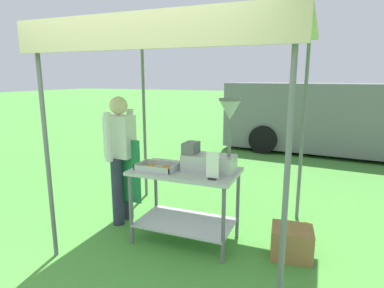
{
  "coord_description": "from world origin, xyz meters",
  "views": [
    {
      "loc": [
        1.52,
        -2.03,
        1.84
      ],
      "look_at": [
        0.18,
        1.29,
        1.09
      ],
      "focal_mm": 30.07,
      "sensor_mm": 36.0,
      "label": 1
    }
  ],
  "objects_px": {
    "supply_crate": "(292,242)",
    "donut_cart": "(185,190)",
    "stall_canopy": "(188,39)",
    "donut_fryer": "(213,148)",
    "menu_sign": "(212,168)",
    "van_grey": "(343,117)",
    "vendor": "(121,153)",
    "donut_tray": "(157,168)"
  },
  "relations": [
    {
      "from": "donut_cart",
      "to": "donut_fryer",
      "type": "bearing_deg",
      "value": 10.56
    },
    {
      "from": "menu_sign",
      "to": "supply_crate",
      "type": "bearing_deg",
      "value": 22.29
    },
    {
      "from": "donut_cart",
      "to": "donut_tray",
      "type": "height_order",
      "value": "donut_tray"
    },
    {
      "from": "donut_fryer",
      "to": "donut_cart",
      "type": "bearing_deg",
      "value": -169.44
    },
    {
      "from": "donut_tray",
      "to": "donut_cart",
      "type": "bearing_deg",
      "value": 24.05
    },
    {
      "from": "menu_sign",
      "to": "supply_crate",
      "type": "relative_size",
      "value": 0.62
    },
    {
      "from": "donut_cart",
      "to": "menu_sign",
      "type": "distance_m",
      "value": 0.57
    },
    {
      "from": "donut_tray",
      "to": "donut_fryer",
      "type": "xyz_separation_m",
      "value": [
        0.58,
        0.18,
        0.23
      ]
    },
    {
      "from": "donut_fryer",
      "to": "menu_sign",
      "type": "xyz_separation_m",
      "value": [
        0.09,
        -0.27,
        -0.13
      ]
    },
    {
      "from": "supply_crate",
      "to": "donut_cart",
      "type": "bearing_deg",
      "value": -174.87
    },
    {
      "from": "donut_fryer",
      "to": "menu_sign",
      "type": "relative_size",
      "value": 2.82
    },
    {
      "from": "stall_canopy",
      "to": "vendor",
      "type": "relative_size",
      "value": 1.54
    },
    {
      "from": "supply_crate",
      "to": "donut_fryer",
      "type": "bearing_deg",
      "value": -176.75
    },
    {
      "from": "menu_sign",
      "to": "vendor",
      "type": "height_order",
      "value": "vendor"
    },
    {
      "from": "menu_sign",
      "to": "van_grey",
      "type": "height_order",
      "value": "van_grey"
    },
    {
      "from": "donut_fryer",
      "to": "van_grey",
      "type": "distance_m",
      "value": 5.65
    },
    {
      "from": "donut_cart",
      "to": "van_grey",
      "type": "height_order",
      "value": "van_grey"
    },
    {
      "from": "donut_fryer",
      "to": "vendor",
      "type": "relative_size",
      "value": 0.49
    },
    {
      "from": "van_grey",
      "to": "donut_tray",
      "type": "bearing_deg",
      "value": -110.85
    },
    {
      "from": "donut_cart",
      "to": "donut_tray",
      "type": "bearing_deg",
      "value": -155.95
    },
    {
      "from": "donut_tray",
      "to": "menu_sign",
      "type": "xyz_separation_m",
      "value": [
        0.67,
        -0.09,
        0.1
      ]
    },
    {
      "from": "donut_tray",
      "to": "van_grey",
      "type": "distance_m",
      "value": 6.0
    },
    {
      "from": "stall_canopy",
      "to": "donut_fryer",
      "type": "bearing_deg",
      "value": -8.54
    },
    {
      "from": "stall_canopy",
      "to": "vendor",
      "type": "bearing_deg",
      "value": 175.87
    },
    {
      "from": "donut_fryer",
      "to": "supply_crate",
      "type": "height_order",
      "value": "donut_fryer"
    },
    {
      "from": "vendor",
      "to": "van_grey",
      "type": "relative_size",
      "value": 0.28
    },
    {
      "from": "van_grey",
      "to": "menu_sign",
      "type": "bearing_deg",
      "value": -104.47
    },
    {
      "from": "menu_sign",
      "to": "van_grey",
      "type": "bearing_deg",
      "value": 75.53
    },
    {
      "from": "stall_canopy",
      "to": "vendor",
      "type": "xyz_separation_m",
      "value": [
        -0.94,
        0.07,
        -1.32
      ]
    },
    {
      "from": "menu_sign",
      "to": "van_grey",
      "type": "relative_size",
      "value": 0.05
    },
    {
      "from": "menu_sign",
      "to": "donut_cart",
      "type": "bearing_deg",
      "value": 150.94
    },
    {
      "from": "donut_fryer",
      "to": "supply_crate",
      "type": "bearing_deg",
      "value": 3.25
    },
    {
      "from": "menu_sign",
      "to": "stall_canopy",
      "type": "bearing_deg",
      "value": 140.84
    },
    {
      "from": "stall_canopy",
      "to": "donut_tray",
      "type": "height_order",
      "value": "stall_canopy"
    },
    {
      "from": "donut_fryer",
      "to": "vendor",
      "type": "height_order",
      "value": "donut_fryer"
    },
    {
      "from": "vendor",
      "to": "supply_crate",
      "type": "relative_size",
      "value": 3.58
    },
    {
      "from": "stall_canopy",
      "to": "van_grey",
      "type": "height_order",
      "value": "stall_canopy"
    },
    {
      "from": "donut_cart",
      "to": "vendor",
      "type": "distance_m",
      "value": 1.0
    },
    {
      "from": "donut_cart",
      "to": "donut_fryer",
      "type": "height_order",
      "value": "donut_fryer"
    },
    {
      "from": "vendor",
      "to": "supply_crate",
      "type": "distance_m",
      "value": 2.23
    },
    {
      "from": "donut_tray",
      "to": "van_grey",
      "type": "relative_size",
      "value": 0.08
    },
    {
      "from": "stall_canopy",
      "to": "menu_sign",
      "type": "xyz_separation_m",
      "value": [
        0.38,
        -0.31,
        -1.26
      ]
    }
  ]
}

